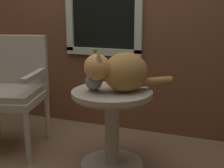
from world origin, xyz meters
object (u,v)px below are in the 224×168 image
Objects in this scene: wicker_chair at (12,86)px; wicker_side_table at (112,116)px; pewter_vase_with_ivy at (94,79)px.

wicker_side_table is at bearing -2.99° from wicker_chair.
wicker_side_table is 0.95m from wicker_chair.
pewter_vase_with_ivy is (0.82, -0.11, 0.16)m from wicker_chair.
wicker_chair is 0.84m from pewter_vase_with_ivy.
wicker_side_table is at bearing 29.90° from pewter_vase_with_ivy.
wicker_chair is (-0.93, 0.05, 0.14)m from wicker_side_table.
pewter_vase_with_ivy is at bearing -150.10° from wicker_side_table.
wicker_side_table is 0.63× the size of wicker_chair.
wicker_chair reaches higher than wicker_side_table.
wicker_chair reaches higher than pewter_vase_with_ivy.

